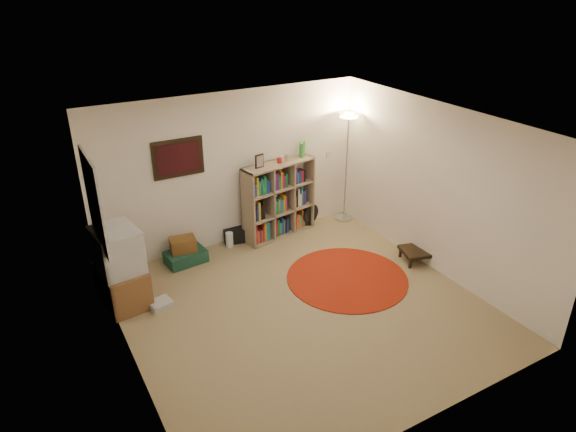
# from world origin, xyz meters

# --- Properties ---
(room) EXTENTS (4.54, 4.54, 2.54)m
(room) POSITION_xyz_m (-0.05, 0.05, 1.26)
(room) COLOR #8C7852
(room) RESTS_ON ground
(bookshelf) EXTENTS (1.34, 0.59, 1.55)m
(bookshelf) POSITION_xyz_m (0.73, 2.06, 0.63)
(bookshelf) COLOR gray
(bookshelf) RESTS_ON ground
(floor_lamp) EXTENTS (0.43, 0.43, 1.97)m
(floor_lamp) POSITION_xyz_m (2.07, 1.99, 1.64)
(floor_lamp) COLOR silver
(floor_lamp) RESTS_ON ground
(floor_fan) EXTENTS (0.36, 0.23, 0.41)m
(floor_fan) POSITION_xyz_m (1.38, 2.07, 0.21)
(floor_fan) COLOR black
(floor_fan) RESTS_ON ground
(tv_stand) EXTENTS (0.62, 0.83, 1.12)m
(tv_stand) POSITION_xyz_m (-2.06, 1.31, 0.54)
(tv_stand) COLOR brown
(tv_stand) RESTS_ON ground
(dvd_box) EXTENTS (0.33, 0.29, 0.10)m
(dvd_box) POSITION_xyz_m (-1.67, 0.96, 0.05)
(dvd_box) COLOR silver
(dvd_box) RESTS_ON ground
(suitcase) EXTENTS (0.64, 0.45, 0.20)m
(suitcase) POSITION_xyz_m (-0.97, 1.93, 0.10)
(suitcase) COLOR #163D2D
(suitcase) RESTS_ON ground
(wicker_basket) EXTENTS (0.41, 0.32, 0.22)m
(wicker_basket) POSITION_xyz_m (-0.99, 1.96, 0.30)
(wicker_basket) COLOR brown
(wicker_basket) RESTS_ON suitcase
(duffel_bag) EXTENTS (0.40, 0.35, 0.24)m
(duffel_bag) POSITION_xyz_m (-0.03, 2.21, 0.12)
(duffel_bag) COLOR black
(duffel_bag) RESTS_ON ground
(paper_towel) EXTENTS (0.15, 0.15, 0.25)m
(paper_towel) POSITION_xyz_m (-0.18, 2.06, 0.13)
(paper_towel) COLOR white
(paper_towel) RESTS_ON ground
(red_rug) EXTENTS (1.79, 1.79, 0.02)m
(red_rug) POSITION_xyz_m (0.94, 0.30, 0.01)
(red_rug) COLOR maroon
(red_rug) RESTS_ON ground
(side_table) EXTENTS (0.54, 0.54, 0.20)m
(side_table) POSITION_xyz_m (2.16, 0.19, 0.17)
(side_table) COLOR black
(side_table) RESTS_ON ground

